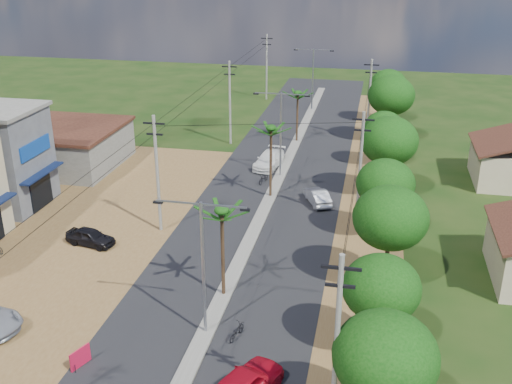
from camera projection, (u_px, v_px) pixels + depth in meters
The scene contains 33 objects.
ground at pixel (206, 334), 33.34m from camera, with size 160.00×160.00×0.00m, color black.
road at pixel (259, 221), 46.92m from camera, with size 12.00×110.00×0.04m, color black.
median at pixel (266, 206), 49.61m from camera, with size 1.00×90.00×0.18m, color #605E56.
dirt_lot_west at pixel (37, 244), 43.39m from camera, with size 18.00×46.00×0.04m, color brown.
dirt_shoulder_east at pixel (369, 231), 45.33m from camera, with size 5.00×90.00×0.03m, color brown.
low_shed at pixel (66, 146), 58.26m from camera, with size 10.40×10.40×3.95m.
tree_east_a at pixel (385, 357), 24.42m from camera, with size 4.40×4.40×6.37m.
tree_east_b at pixel (381, 288), 30.04m from camera, with size 4.00×4.00×5.83m.
tree_east_c at pixel (391, 218), 36.02m from camera, with size 4.60×4.60×6.83m.
tree_east_d at pixel (385, 184), 42.61m from camera, with size 4.20×4.20×6.13m.
tree_east_e at pixel (389, 141), 49.53m from camera, with size 4.80×4.80×7.14m.
tree_east_f at pixel (384, 128), 57.31m from camera, with size 3.80×3.80×5.52m.
tree_east_g at pixel (391, 95), 63.93m from camera, with size 5.00×5.00×7.38m.
tree_east_h at pixel (388, 85), 71.46m from camera, with size 4.40×4.40×6.52m.
palm_median_near at pixel (222, 214), 34.86m from camera, with size 2.00×2.00×6.15m.
palm_median_mid at pixel (271, 131), 49.21m from camera, with size 2.00×2.00×6.55m.
palm_median_far at pixel (298, 95), 63.94m from camera, with size 2.00×2.00×5.85m.
streetlight_near at pixel (203, 258), 31.52m from camera, with size 5.10×0.18×8.00m.
streetlight_mid at pixel (281, 128), 54.16m from camera, with size 5.10×0.18×8.00m.
streetlight_far at pixel (313, 74), 76.80m from camera, with size 5.10×0.18×8.00m.
utility_pole_w_b at pixel (157, 172), 43.71m from camera, with size 1.60×0.24×9.00m.
utility_pole_w_c at pixel (230, 101), 63.63m from camera, with size 1.60×0.24×9.00m.
utility_pole_w_d at pixel (267, 65), 82.65m from camera, with size 1.60×0.24×9.00m.
utility_pole_e_a at pixel (336, 345), 24.70m from camera, with size 1.60×0.24×9.00m.
utility_pole_e_b at pixel (360, 167), 44.62m from camera, with size 1.60×0.24×9.00m.
utility_pole_e_c at pixel (369, 99), 64.54m from camera, with size 1.60×0.24×9.00m.
car_silver_mid at pixel (317, 197), 49.97m from camera, with size 1.34×3.85×1.27m, color #96979D.
car_white_far at pixel (269, 160), 58.23m from camera, with size 2.08×5.11×1.48m, color silver.
car_parked_dark at pixel (90, 237), 43.02m from camera, with size 1.47×3.66×1.25m, color black.
moto_rider_east at pixel (237, 332), 32.85m from camera, with size 0.54×1.56×0.82m, color black.
moto_rider_west_a at pixel (264, 179), 54.33m from camera, with size 0.62×1.77×0.93m, color black.
moto_rider_west_b at pixel (270, 166), 57.39m from camera, with size 0.42×1.48×0.89m, color black.
roadside_sign at pixel (80, 358), 30.57m from camera, with size 0.55×1.24×1.08m.
Camera 1 is at (8.37, -26.67, 20.02)m, focal length 42.00 mm.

